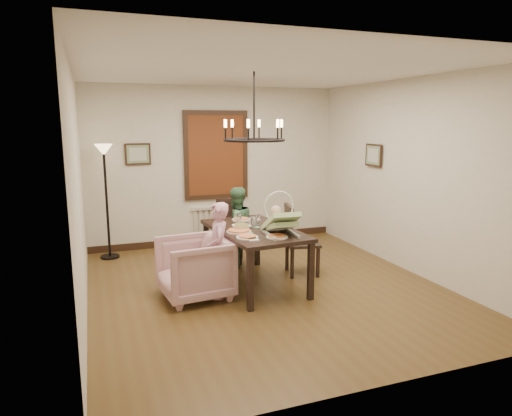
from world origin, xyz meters
TOP-DOWN VIEW (x-y plane):
  - room_shell at (0.00, 0.37)m, footprint 4.51×5.00m
  - dining_table at (-0.11, 0.16)m, footprint 1.09×1.75m
  - chair_far at (-0.12, 1.28)m, footprint 0.56×0.56m
  - chair_right at (0.70, 0.35)m, footprint 0.54×0.54m
  - armchair at (-0.97, -0.01)m, footprint 0.92×0.90m
  - elderly_woman at (-0.68, -0.09)m, footprint 0.31×0.41m
  - seated_man at (-0.10, 1.01)m, footprint 0.57×0.49m
  - baby_bouncer at (0.09, -0.27)m, footprint 0.45×0.60m
  - salad_bowl at (-0.29, 0.16)m, footprint 0.29×0.29m
  - pizza_platter at (-0.37, 0.01)m, footprint 0.32×0.32m
  - drinking_glass at (-0.09, 0.23)m, footprint 0.07×0.07m
  - window_blinds at (0.00, 2.46)m, footprint 1.00×0.03m
  - radiator at (0.00, 2.48)m, footprint 0.92×0.12m
  - picture_back at (-1.35, 2.47)m, footprint 0.42×0.03m
  - picture_right at (2.21, 0.90)m, footprint 0.03×0.42m
  - floor_lamp at (-1.90, 2.15)m, footprint 0.30×0.30m
  - chandelier at (-0.11, 0.16)m, footprint 0.80×0.80m

SIDE VIEW (x-z plane):
  - radiator at x=0.00m, z-range 0.04..0.66m
  - armchair at x=-0.97m, z-range 0.00..0.77m
  - chair_far at x=-0.12m, z-range 0.00..0.99m
  - elderly_woman at x=-0.68m, z-range 0.00..1.00m
  - seated_man at x=-0.10m, z-range 0.00..1.02m
  - chair_right at x=0.70m, z-range 0.00..1.03m
  - dining_table at x=-0.11m, z-range 0.31..1.09m
  - pizza_platter at x=-0.37m, z-range 0.78..0.82m
  - salad_bowl at x=-0.29m, z-range 0.78..0.85m
  - drinking_glass at x=-0.09m, z-range 0.78..0.92m
  - floor_lamp at x=-1.90m, z-range 0.00..1.80m
  - baby_bouncer at x=0.09m, z-range 0.78..1.16m
  - room_shell at x=0.00m, z-range -0.01..2.80m
  - window_blinds at x=0.00m, z-range 0.90..2.30m
  - picture_back at x=-1.35m, z-range 1.47..1.83m
  - picture_right at x=2.21m, z-range 1.47..1.83m
  - chandelier at x=-0.11m, z-range 1.93..1.97m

